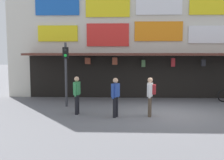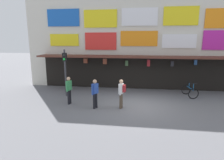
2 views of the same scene
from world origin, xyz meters
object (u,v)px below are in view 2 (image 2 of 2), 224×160
Objects in this scene: traffic_light_near at (65,65)px; bicycle_parked at (190,91)px; pedestrian_in_red at (122,92)px; pedestrian_in_yellow at (69,89)px; pedestrian_in_green at (95,92)px.

traffic_light_near reaches higher than bicycle_parked.
pedestrian_in_yellow is at bearing 174.56° from pedestrian_in_red.
bicycle_parked is 5.32m from pedestrian_in_red.
pedestrian_in_red is at bearing -147.19° from bicycle_parked.
pedestrian_in_green is (2.53, -2.11, -1.19)m from traffic_light_near.
traffic_light_near reaches higher than pedestrian_in_green.
pedestrian_in_red and pedestrian_in_yellow have the same top height.
pedestrian_in_green is 1.00× the size of pedestrian_in_yellow.
pedestrian_in_green is (-5.93, -3.06, 0.55)m from bicycle_parked.
bicycle_parked is 0.76× the size of pedestrian_in_red.
traffic_light_near is 8.69m from bicycle_parked.
pedestrian_in_yellow is (-1.72, 0.50, 0.00)m from pedestrian_in_green.
pedestrian_in_red is at bearing 7.55° from pedestrian_in_green.
pedestrian_in_green is at bearing -172.45° from pedestrian_in_red.
pedestrian_in_green is at bearing -16.30° from pedestrian_in_yellow.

